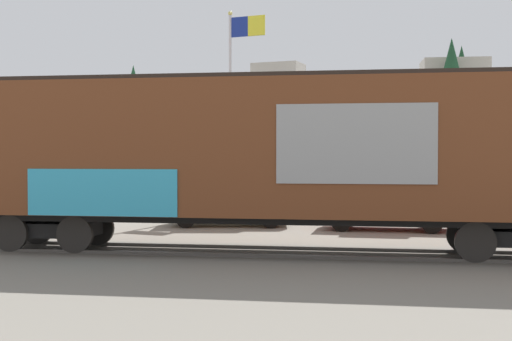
% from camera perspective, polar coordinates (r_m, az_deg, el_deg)
% --- Properties ---
extents(ground_plane, '(260.00, 260.00, 0.00)m').
position_cam_1_polar(ground_plane, '(16.75, 0.20, -6.96)').
color(ground_plane, slate).
extents(track, '(59.95, 6.01, 0.08)m').
position_cam_1_polar(track, '(16.80, -1.27, -6.81)').
color(track, '#4C4742').
rests_on(track, ground_plane).
extents(freight_car, '(16.11, 3.99, 4.43)m').
position_cam_1_polar(freight_car, '(16.51, 1.19, 1.65)').
color(freight_car, brown).
rests_on(freight_car, ground_plane).
extents(flagpole, '(1.61, 0.38, 8.31)m').
position_cam_1_polar(flagpole, '(27.91, -1.60, 7.46)').
color(flagpole, silver).
rests_on(flagpole, ground_plane).
extents(hillside, '(120.51, 35.92, 12.99)m').
position_cam_1_polar(hillside, '(78.31, 10.32, 2.80)').
color(hillside, silver).
rests_on(hillside, ground_plane).
extents(parked_car_tan, '(4.38, 2.59, 1.66)m').
position_cam_1_polar(parked_car_tan, '(22.99, -2.29, -2.56)').
color(parked_car_tan, '#9E8966').
rests_on(parked_car_tan, ground_plane).
extents(parked_car_red, '(4.10, 2.03, 1.63)m').
position_cam_1_polar(parked_car_red, '(22.13, 10.94, -2.81)').
color(parked_car_red, '#B21E1E').
rests_on(parked_car_red, ground_plane).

